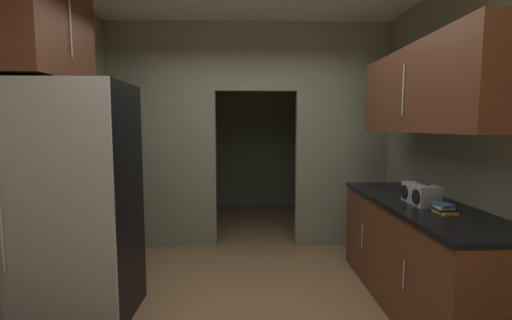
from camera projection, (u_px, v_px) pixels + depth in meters
ground at (250, 319)px, 2.79m from camera, size 20.00×20.00×0.00m
kitchen_partition at (247, 128)px, 4.42m from camera, size 3.55×0.12×2.84m
adjoining_room_shell at (249, 134)px, 6.06m from camera, size 3.55×2.32×2.84m
refrigerator at (78, 203)px, 2.76m from camera, size 0.83×0.72×1.89m
lower_cabinet_run at (418, 254)px, 2.97m from camera, size 0.67×2.07×0.92m
upper_cabinet_counterside at (425, 90)px, 2.83m from camera, size 0.36×1.87×0.70m
upper_cabinet_fridgeside at (47, 22)px, 2.72m from camera, size 0.36×0.92×0.90m
boombox at (421, 194)px, 2.85m from camera, size 0.19×0.34×0.19m
book_stack at (444, 209)px, 2.55m from camera, size 0.13×0.17×0.07m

